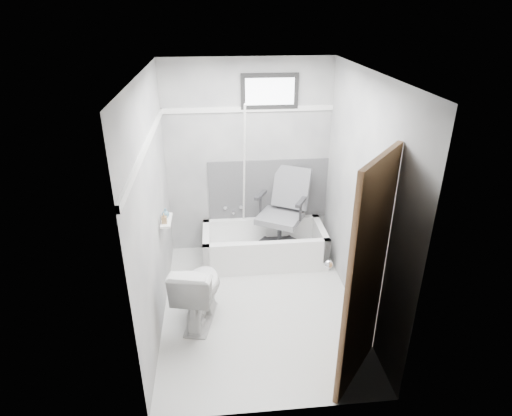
{
  "coord_description": "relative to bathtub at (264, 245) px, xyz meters",
  "views": [
    {
      "loc": [
        -0.4,
        -3.64,
        2.92
      ],
      "look_at": [
        0.0,
        0.35,
        1.0
      ],
      "focal_mm": 30.0,
      "sensor_mm": 36.0,
      "label": 1
    }
  ],
  "objects": [
    {
      "name": "trim_left",
      "position": [
        -1.15,
        -0.93,
        1.61
      ],
      "size": [
        0.02,
        2.6,
        0.06
      ],
      "primitive_type": "cube",
      "color": "white",
      "rests_on": "wall_left"
    },
    {
      "name": "trim_back",
      "position": [
        -0.16,
        0.36,
        1.61
      ],
      "size": [
        2.0,
        0.02,
        0.06
      ],
      "primitive_type": "cube",
      "color": "white",
      "rests_on": "wall_back"
    },
    {
      "name": "door",
      "position": [
        0.82,
        -2.21,
        0.79
      ],
      "size": [
        0.78,
        0.78,
        2.0
      ],
      "primitive_type": null,
      "color": "brown",
      "rests_on": "floor"
    },
    {
      "name": "office_chair",
      "position": [
        0.2,
        0.05,
        0.42
      ],
      "size": [
        0.8,
        0.8,
        1.02
      ],
      "primitive_type": null,
      "rotation": [
        0.0,
        0.0,
        -0.51
      ],
      "color": "slate",
      "rests_on": "bathtub"
    },
    {
      "name": "wall_right",
      "position": [
        0.84,
        -0.93,
        0.99
      ],
      "size": [
        0.02,
        2.6,
        2.4
      ],
      "primitive_type": "cube",
      "color": "slate",
      "rests_on": "floor"
    },
    {
      "name": "pole",
      "position": [
        -0.23,
        0.13,
        0.84
      ],
      "size": [
        0.02,
        0.57,
        1.88
      ],
      "primitive_type": "cylinder",
      "rotation": [
        0.29,
        0.0,
        0.0
      ],
      "color": "white",
      "rests_on": "bathtub"
    },
    {
      "name": "wall_left",
      "position": [
        -1.16,
        -0.93,
        0.99
      ],
      "size": [
        0.02,
        2.6,
        2.4
      ],
      "primitive_type": "cube",
      "color": "slate",
      "rests_on": "floor"
    },
    {
      "name": "faucet",
      "position": [
        -0.36,
        0.34,
        0.34
      ],
      "size": [
        0.26,
        0.1,
        0.16
      ],
      "primitive_type": null,
      "color": "silver",
      "rests_on": "wall_back"
    },
    {
      "name": "wall_back",
      "position": [
        -0.16,
        0.37,
        0.99
      ],
      "size": [
        2.0,
        0.02,
        2.4
      ],
      "primitive_type": "cube",
      "color": "slate",
      "rests_on": "floor"
    },
    {
      "name": "wall_front",
      "position": [
        -0.16,
        -2.23,
        0.99
      ],
      "size": [
        2.0,
        0.02,
        2.4
      ],
      "primitive_type": "cube",
      "color": "slate",
      "rests_on": "floor"
    },
    {
      "name": "floor",
      "position": [
        -0.16,
        -0.93,
        -0.21
      ],
      "size": [
        2.6,
        2.6,
        0.0
      ],
      "primitive_type": "plane",
      "color": "white",
      "rests_on": "ground"
    },
    {
      "name": "backerboard",
      "position": [
        0.09,
        0.36,
        0.59
      ],
      "size": [
        1.5,
        0.02,
        0.78
      ],
      "primitive_type": "cube",
      "color": "#4C4C4F",
      "rests_on": "wall_back"
    },
    {
      "name": "ceiling",
      "position": [
        -0.16,
        -0.93,
        2.19
      ],
      "size": [
        2.6,
        2.6,
        0.0
      ],
      "primitive_type": "plane",
      "rotation": [
        3.14,
        0.0,
        0.0
      ],
      "color": "silver",
      "rests_on": "floor"
    },
    {
      "name": "soap_bottle_a",
      "position": [
        -1.1,
        -0.66,
        0.76
      ],
      "size": [
        0.05,
        0.05,
        0.12
      ],
      "primitive_type": "imported",
      "rotation": [
        0.0,
        0.0,
        0.01
      ],
      "color": "#9A764D",
      "rests_on": "shelf"
    },
    {
      "name": "soap_bottle_b",
      "position": [
        -1.1,
        -0.52,
        0.75
      ],
      "size": [
        0.11,
        0.11,
        0.1
      ],
      "primitive_type": "imported",
      "rotation": [
        0.0,
        0.0,
        0.9
      ],
      "color": "teal",
      "rests_on": "shelf"
    },
    {
      "name": "bathtub",
      "position": [
        0.0,
        0.0,
        0.0
      ],
      "size": [
        1.5,
        0.7,
        0.42
      ],
      "primitive_type": null,
      "color": "white",
      "rests_on": "floor"
    },
    {
      "name": "toilet",
      "position": [
        -0.78,
        -1.07,
        0.15
      ],
      "size": [
        0.56,
        0.8,
        0.71
      ],
      "primitive_type": "imported",
      "rotation": [
        0.0,
        0.0,
        2.92
      ],
      "color": "silver",
      "rests_on": "floor"
    },
    {
      "name": "shelf",
      "position": [
        -1.09,
        -0.58,
        0.69
      ],
      "size": [
        0.1,
        0.32,
        0.02
      ],
      "primitive_type": "cube",
      "color": "white",
      "rests_on": "wall_left"
    },
    {
      "name": "window",
      "position": [
        0.09,
        0.36,
        1.81
      ],
      "size": [
        0.66,
        0.04,
        0.4
      ],
      "primitive_type": null,
      "color": "black",
      "rests_on": "wall_back"
    }
  ]
}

